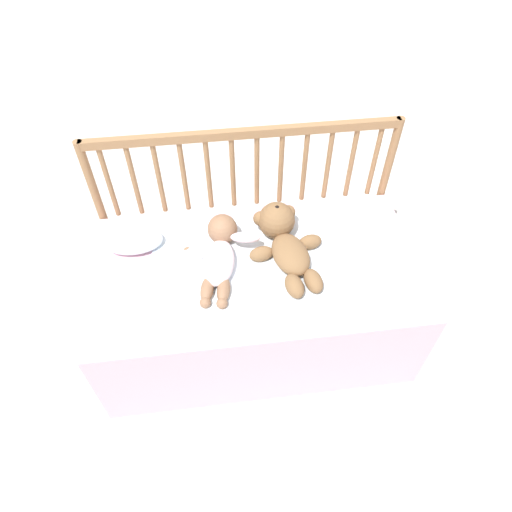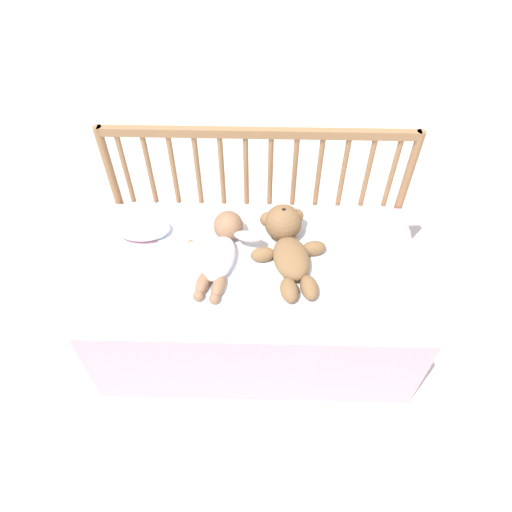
% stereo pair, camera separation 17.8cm
% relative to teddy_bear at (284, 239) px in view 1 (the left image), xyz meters
% --- Properties ---
extents(ground_plane, '(12.00, 12.00, 0.00)m').
position_rel_teddy_bear_xyz_m(ground_plane, '(-0.13, -0.08, -0.53)').
color(ground_plane, silver).
extents(crib_mattress, '(1.31, 0.71, 0.47)m').
position_rel_teddy_bear_xyz_m(crib_mattress, '(-0.13, -0.08, -0.29)').
color(crib_mattress, '#EDB7C6').
rests_on(crib_mattress, ground_plane).
extents(crib_rail, '(1.31, 0.04, 0.86)m').
position_rel_teddy_bear_xyz_m(crib_rail, '(-0.13, 0.30, 0.08)').
color(crib_rail, '#997047').
rests_on(crib_rail, ground_plane).
extents(blanket, '(0.83, 0.55, 0.01)m').
position_rel_teddy_bear_xyz_m(blanket, '(-0.13, -0.07, -0.06)').
color(blanket, white).
rests_on(blanket, crib_mattress).
extents(teddy_bear, '(0.32, 0.45, 0.16)m').
position_rel_teddy_bear_xyz_m(teddy_bear, '(0.00, 0.00, 0.00)').
color(teddy_bear, olive).
rests_on(teddy_bear, crib_mattress).
extents(baby, '(0.33, 0.43, 0.12)m').
position_rel_teddy_bear_xyz_m(baby, '(-0.26, -0.03, -0.01)').
color(baby, white).
rests_on(baby, crib_mattress).
extents(small_pillow, '(0.24, 0.15, 0.06)m').
position_rel_teddy_bear_xyz_m(small_pillow, '(-0.61, 0.10, -0.03)').
color(small_pillow, silver).
rests_on(small_pillow, crib_mattress).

